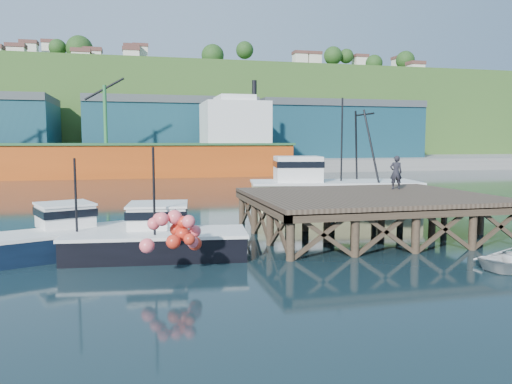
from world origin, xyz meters
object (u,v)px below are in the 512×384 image
object	(u,v)px
boat_navy	(71,234)
dockworker	(396,172)
trawler	(331,187)
boat_black	(157,236)

from	to	relation	value
boat_navy	dockworker	world-z (taller)	boat_navy
boat_navy	trawler	size ratio (longest dim) A/B	0.57
boat_black	trawler	xyz separation A→B (m)	(12.75, 11.97, 0.78)
boat_black	dockworker	world-z (taller)	boat_black
boat_navy	dockworker	xyz separation A→B (m)	(17.27, 3.15, 2.25)
boat_black	trawler	distance (m)	17.51
boat_navy	boat_black	size ratio (longest dim) A/B	0.91
trawler	dockworker	distance (m)	7.65
boat_black	dockworker	xyz separation A→B (m)	(13.67, 4.53, 2.24)
boat_black	trawler	world-z (taller)	trawler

